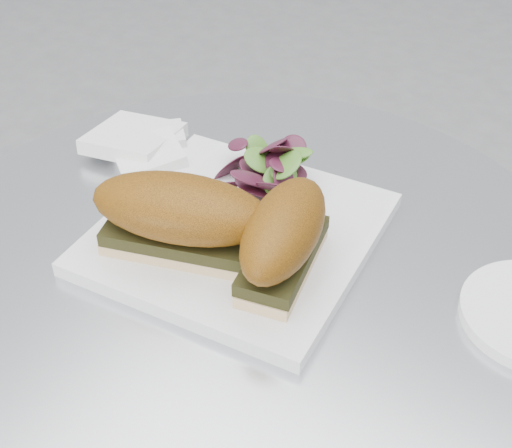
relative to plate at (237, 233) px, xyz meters
The scene contains 6 objects.
table 0.26m from the plate, 47.78° to the right, with size 0.70×0.70×0.73m.
plate is the anchor object (origin of this frame).
sandwich_left 0.08m from the plate, 114.07° to the right, with size 0.19×0.13×0.08m.
sandwich_right 0.09m from the plate, 22.40° to the right, with size 0.10×0.16×0.08m.
salad 0.09m from the plate, 109.08° to the left, with size 0.10×0.10×0.05m, color #659C33, non-canonical shape.
napkin 0.19m from the plate, 161.03° to the left, with size 0.13×0.13×0.02m, color white, non-canonical shape.
Camera 1 is at (0.29, -0.43, 1.21)m, focal length 50.00 mm.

